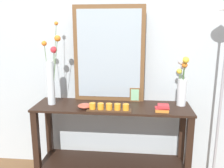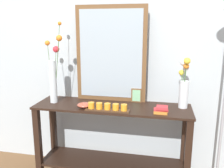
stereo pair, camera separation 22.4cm
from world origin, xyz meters
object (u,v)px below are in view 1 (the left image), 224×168
at_px(mirror_leaning, 109,54).
at_px(candle_tray, 109,108).
at_px(book_stack, 162,108).
at_px(decorative_bowl, 85,106).
at_px(floor_lamp, 224,66).
at_px(tall_vase_left, 51,75).
at_px(vase_right, 182,84).
at_px(picture_frame_small, 135,95).
at_px(console_table, 112,136).

distance_m(mirror_leaning, candle_tray, 0.54).
bearing_deg(mirror_leaning, book_stack, -30.16).
distance_m(decorative_bowl, floor_lamp, 1.28).
xyz_separation_m(decorative_bowl, book_stack, (0.69, -0.01, 0.00)).
relative_size(mirror_leaning, tall_vase_left, 1.20).
bearing_deg(floor_lamp, vase_right, 169.80).
relative_size(mirror_leaning, floor_lamp, 0.53).
bearing_deg(vase_right, book_stack, -134.78).
bearing_deg(picture_frame_small, vase_right, -10.51).
height_order(mirror_leaning, candle_tray, mirror_leaning).
bearing_deg(vase_right, floor_lamp, -10.20).
xyz_separation_m(console_table, mirror_leaning, (-0.05, 0.18, 0.77)).
bearing_deg(picture_frame_small, tall_vase_left, -168.27).
bearing_deg(tall_vase_left, console_table, 0.53).
bearing_deg(console_table, picture_frame_small, 36.62).
bearing_deg(floor_lamp, tall_vase_left, -179.21).
bearing_deg(decorative_bowl, candle_tray, -9.33).
bearing_deg(candle_tray, vase_right, 18.78).
height_order(console_table, mirror_leaning, mirror_leaning).
height_order(candle_tray, floor_lamp, floor_lamp).
height_order(mirror_leaning, picture_frame_small, mirror_leaning).
xyz_separation_m(mirror_leaning, vase_right, (0.69, -0.10, -0.25)).
distance_m(vase_right, candle_tray, 0.72).
distance_m(console_table, book_stack, 0.58).
bearing_deg(candle_tray, mirror_leaning, 96.55).
bearing_deg(tall_vase_left, candle_tray, -14.11).
xyz_separation_m(picture_frame_small, book_stack, (0.24, -0.27, -0.04)).
distance_m(tall_vase_left, vase_right, 1.22).
bearing_deg(vase_right, mirror_leaning, 171.73).
bearing_deg(mirror_leaning, candle_tray, -83.45).
distance_m(mirror_leaning, vase_right, 0.74).
height_order(decorative_bowl, book_stack, book_stack).
bearing_deg(tall_vase_left, mirror_leaning, 19.29).
xyz_separation_m(picture_frame_small, decorative_bowl, (-0.45, -0.27, -0.04)).
distance_m(vase_right, floor_lamp, 0.39).
bearing_deg(mirror_leaning, vase_right, -8.27).
relative_size(console_table, mirror_leaning, 1.58).
relative_size(mirror_leaning, book_stack, 7.46).
height_order(picture_frame_small, floor_lamp, floor_lamp).
bearing_deg(picture_frame_small, candle_tray, -126.29).
height_order(tall_vase_left, picture_frame_small, tall_vase_left).
height_order(mirror_leaning, book_stack, mirror_leaning).
relative_size(tall_vase_left, vase_right, 1.65).
bearing_deg(tall_vase_left, floor_lamp, 0.79).
bearing_deg(floor_lamp, candle_tray, -170.74).
height_order(tall_vase_left, decorative_bowl, tall_vase_left).
height_order(mirror_leaning, decorative_bowl, mirror_leaning).
relative_size(candle_tray, picture_frame_small, 2.87).
relative_size(decorative_bowl, book_stack, 1.04).
distance_m(tall_vase_left, book_stack, 1.06).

